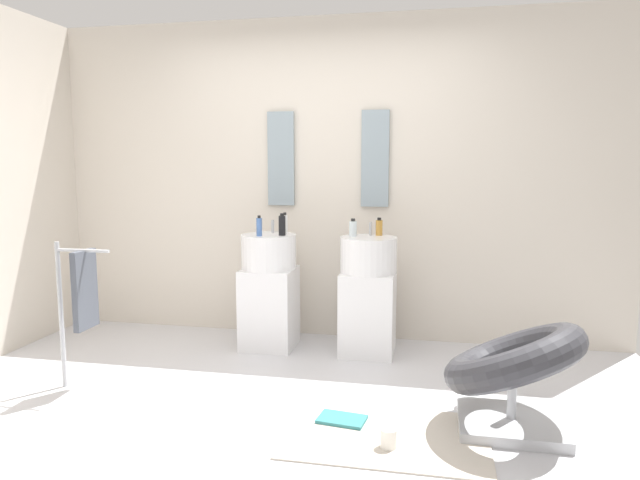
{
  "coord_description": "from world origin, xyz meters",
  "views": [
    {
      "loc": [
        0.89,
        -3.06,
        1.44
      ],
      "look_at": [
        0.15,
        0.55,
        0.95
      ],
      "focal_mm": 32.46,
      "sensor_mm": 36.0,
      "label": 1
    }
  ],
  "objects_px": {
    "lounge_chair": "(513,367)",
    "soap_bottle_white": "(285,224)",
    "pedestal_sink_right": "(368,294)",
    "soap_bottle_black": "(282,225)",
    "pedestal_sink_left": "(269,290)",
    "towel_rack": "(81,293)",
    "magazine_teal": "(342,419)",
    "soap_bottle_blue": "(259,227)",
    "coffee_mug": "(389,438)",
    "soap_bottle_clear": "(353,228)",
    "soap_bottle_amber": "(379,227)"
  },
  "relations": [
    {
      "from": "soap_bottle_clear",
      "to": "soap_bottle_white",
      "type": "xyz_separation_m",
      "value": [
        -0.54,
        0.04,
        0.02
      ]
    },
    {
      "from": "coffee_mug",
      "to": "soap_bottle_amber",
      "type": "xyz_separation_m",
      "value": [
        -0.22,
        1.59,
        0.9
      ]
    },
    {
      "from": "lounge_chair",
      "to": "coffee_mug",
      "type": "bearing_deg",
      "value": -150.15
    },
    {
      "from": "lounge_chair",
      "to": "soap_bottle_white",
      "type": "height_order",
      "value": "soap_bottle_white"
    },
    {
      "from": "soap_bottle_black",
      "to": "soap_bottle_blue",
      "type": "distance_m",
      "value": 0.17
    },
    {
      "from": "soap_bottle_white",
      "to": "towel_rack",
      "type": "bearing_deg",
      "value": -132.7
    },
    {
      "from": "lounge_chair",
      "to": "towel_rack",
      "type": "relative_size",
      "value": 1.09
    },
    {
      "from": "soap_bottle_black",
      "to": "pedestal_sink_left",
      "type": "bearing_deg",
      "value": 163.91
    },
    {
      "from": "pedestal_sink_left",
      "to": "soap_bottle_white",
      "type": "distance_m",
      "value": 0.53
    },
    {
      "from": "magazine_teal",
      "to": "soap_bottle_amber",
      "type": "distance_m",
      "value": 1.63
    },
    {
      "from": "magazine_teal",
      "to": "soap_bottle_clear",
      "type": "height_order",
      "value": "soap_bottle_clear"
    },
    {
      "from": "pedestal_sink_right",
      "to": "magazine_teal",
      "type": "relative_size",
      "value": 3.78
    },
    {
      "from": "lounge_chair",
      "to": "magazine_teal",
      "type": "height_order",
      "value": "lounge_chair"
    },
    {
      "from": "magazine_teal",
      "to": "towel_rack",
      "type": "bearing_deg",
      "value": -177.72
    },
    {
      "from": "magazine_teal",
      "to": "pedestal_sink_right",
      "type": "bearing_deg",
      "value": 97.84
    },
    {
      "from": "towel_rack",
      "to": "magazine_teal",
      "type": "bearing_deg",
      "value": -5.36
    },
    {
      "from": "lounge_chair",
      "to": "soap_bottle_amber",
      "type": "distance_m",
      "value": 1.61
    },
    {
      "from": "coffee_mug",
      "to": "soap_bottle_amber",
      "type": "height_order",
      "value": "soap_bottle_amber"
    },
    {
      "from": "pedestal_sink_right",
      "to": "lounge_chair",
      "type": "relative_size",
      "value": 0.96
    },
    {
      "from": "lounge_chair",
      "to": "soap_bottle_blue",
      "type": "bearing_deg",
      "value": 150.06
    },
    {
      "from": "pedestal_sink_left",
      "to": "lounge_chair",
      "type": "height_order",
      "value": "pedestal_sink_left"
    },
    {
      "from": "lounge_chair",
      "to": "soap_bottle_clear",
      "type": "distance_m",
      "value": 1.65
    },
    {
      "from": "towel_rack",
      "to": "soap_bottle_amber",
      "type": "bearing_deg",
      "value": 33.79
    },
    {
      "from": "lounge_chair",
      "to": "soap_bottle_amber",
      "type": "xyz_separation_m",
      "value": [
        -0.86,
        1.22,
        0.61
      ]
    },
    {
      "from": "pedestal_sink_left",
      "to": "towel_rack",
      "type": "relative_size",
      "value": 1.05
    },
    {
      "from": "lounge_chair",
      "to": "soap_bottle_white",
      "type": "distance_m",
      "value": 2.06
    },
    {
      "from": "pedestal_sink_right",
      "to": "pedestal_sink_left",
      "type": "bearing_deg",
      "value": 180.0
    },
    {
      "from": "magazine_teal",
      "to": "soap_bottle_amber",
      "type": "height_order",
      "value": "soap_bottle_amber"
    },
    {
      "from": "coffee_mug",
      "to": "lounge_chair",
      "type": "bearing_deg",
      "value": 29.85
    },
    {
      "from": "towel_rack",
      "to": "soap_bottle_clear",
      "type": "bearing_deg",
      "value": 34.38
    },
    {
      "from": "coffee_mug",
      "to": "soap_bottle_clear",
      "type": "distance_m",
      "value": 1.78
    },
    {
      "from": "lounge_chair",
      "to": "soap_bottle_white",
      "type": "relative_size",
      "value": 6.2
    },
    {
      "from": "magazine_teal",
      "to": "soap_bottle_amber",
      "type": "bearing_deg",
      "value": 95.03
    },
    {
      "from": "lounge_chair",
      "to": "soap_bottle_blue",
      "type": "distance_m",
      "value": 2.1
    },
    {
      "from": "pedestal_sink_right",
      "to": "soap_bottle_clear",
      "type": "bearing_deg",
      "value": 172.69
    },
    {
      "from": "pedestal_sink_right",
      "to": "magazine_teal",
      "type": "height_order",
      "value": "pedestal_sink_right"
    },
    {
      "from": "pedestal_sink_left",
      "to": "magazine_teal",
      "type": "distance_m",
      "value": 1.51
    },
    {
      "from": "soap_bottle_amber",
      "to": "soap_bottle_clear",
      "type": "bearing_deg",
      "value": -151.48
    },
    {
      "from": "towel_rack",
      "to": "coffee_mug",
      "type": "height_order",
      "value": "towel_rack"
    },
    {
      "from": "towel_rack",
      "to": "coffee_mug",
      "type": "relative_size",
      "value": 9.63
    },
    {
      "from": "pedestal_sink_right",
      "to": "soap_bottle_blue",
      "type": "relative_size",
      "value": 6.36
    },
    {
      "from": "lounge_chair",
      "to": "soap_bottle_black",
      "type": "distance_m",
      "value": 2.01
    },
    {
      "from": "pedestal_sink_right",
      "to": "coffee_mug",
      "type": "relative_size",
      "value": 10.07
    },
    {
      "from": "pedestal_sink_left",
      "to": "soap_bottle_amber",
      "type": "xyz_separation_m",
      "value": [
        0.84,
        0.12,
        0.5
      ]
    },
    {
      "from": "soap_bottle_clear",
      "to": "soap_bottle_blue",
      "type": "relative_size",
      "value": 0.86
    },
    {
      "from": "soap_bottle_black",
      "to": "towel_rack",
      "type": "bearing_deg",
      "value": -135.26
    },
    {
      "from": "soap_bottle_clear",
      "to": "soap_bottle_blue",
      "type": "xyz_separation_m",
      "value": [
        -0.7,
        -0.12,
        0.01
      ]
    },
    {
      "from": "pedestal_sink_left",
      "to": "towel_rack",
      "type": "bearing_deg",
      "value": -130.87
    },
    {
      "from": "pedestal_sink_right",
      "to": "soap_bottle_black",
      "type": "bearing_deg",
      "value": -177.04
    },
    {
      "from": "soap_bottle_blue",
      "to": "soap_bottle_amber",
      "type": "bearing_deg",
      "value": 14.23
    }
  ]
}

